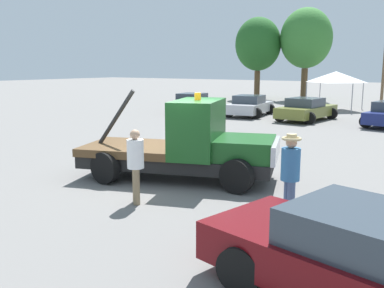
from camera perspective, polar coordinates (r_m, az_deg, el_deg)
name	(u,v)px	position (r m, az deg, el deg)	size (l,w,h in m)	color
ground_plane	(177,178)	(12.27, -1.95, -4.59)	(160.00, 160.00, 0.00)	slate
tow_truck	(189,146)	(11.97, -0.41, -0.30)	(5.85, 3.72, 2.51)	black
person_near_truck	(290,170)	(9.00, 12.98, -3.37)	(0.40, 0.40, 1.82)	#475B84
person_at_hood	(136,161)	(9.93, -7.54, -2.29)	(0.39, 0.39, 1.74)	#847051
parked_car_charcoal	(193,103)	(29.51, 0.15, 5.46)	(2.77, 4.40, 1.34)	#2D2D33
parked_car_silver	(250,106)	(27.77, 7.72, 5.07)	(2.80, 4.44, 1.34)	#B7B7BC
parked_car_olive	(306,109)	(26.07, 14.99, 4.47)	(2.83, 4.71, 1.34)	olive
canopy_tent_white	(336,77)	(32.83, 18.64, 8.47)	(3.25, 3.25, 2.79)	#9E9EA3
tree_center	(258,44)	(42.35, 8.80, 12.99)	(4.34, 4.34, 7.74)	brown
tree_right	(306,38)	(41.89, 14.98, 13.44)	(4.73, 4.73, 8.44)	brown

